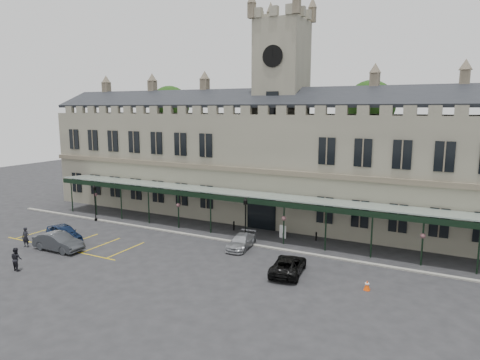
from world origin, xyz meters
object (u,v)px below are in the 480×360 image
at_px(lamp_post_left, 95,199).
at_px(sign_board, 283,232).
at_px(lamp_post_mid, 245,217).
at_px(person_a, 26,237).
at_px(station_building, 280,163).
at_px(car_left_b, 58,242).
at_px(traffic_cone, 367,285).
at_px(car_taxi, 241,242).
at_px(clock_tower, 281,104).
at_px(person_b, 16,259).
at_px(car_left_a, 64,233).
at_px(car_van, 288,265).

height_order(lamp_post_left, sign_board, lamp_post_left).
relative_size(lamp_post_mid, person_a, 2.44).
bearing_deg(station_building, car_left_b, -124.04).
xyz_separation_m(traffic_cone, person_a, (-29.82, -4.81, 0.57)).
xyz_separation_m(lamp_post_left, lamp_post_mid, (18.97, 0.13, 0.22)).
height_order(car_left_b, car_taxi, car_left_b).
relative_size(clock_tower, traffic_cone, 34.24).
bearing_deg(car_taxi, clock_tower, 88.79).
distance_m(station_building, person_b, 28.00).
relative_size(car_left_b, person_a, 2.63).
bearing_deg(lamp_post_left, sign_board, 9.82).
bearing_deg(sign_board, lamp_post_left, -157.34).
bearing_deg(person_b, car_left_b, -73.06).
relative_size(station_building, person_b, 32.53).
distance_m(lamp_post_mid, traffic_cone, 13.39).
bearing_deg(lamp_post_mid, lamp_post_left, -179.62).
xyz_separation_m(car_taxi, person_a, (-17.78, -8.84, 0.31)).
bearing_deg(car_left_b, person_b, -169.28).
relative_size(lamp_post_mid, car_left_a, 0.94).
distance_m(car_van, person_a, 24.32).
xyz_separation_m(station_building, car_left_a, (-15.00, -17.65, -5.65)).
height_order(lamp_post_left, person_a, lamp_post_left).
xyz_separation_m(clock_tower, traffic_cone, (13.04, -15.71, -12.76)).
bearing_deg(car_taxi, traffic_cone, -24.64).
distance_m(car_van, person_b, 21.39).
distance_m(car_taxi, person_b, 18.56).
relative_size(car_taxi, person_b, 2.33).
bearing_deg(person_b, lamp_post_left, -62.40).
bearing_deg(clock_tower, lamp_post_mid, -85.23).
bearing_deg(traffic_cone, station_building, 129.85).
height_order(car_left_a, person_b, person_b).
relative_size(clock_tower, car_van, 5.15).
bearing_deg(station_building, car_taxi, -85.07).
distance_m(traffic_cone, car_left_a, 28.12).
height_order(car_left_a, car_taxi, car_left_a).
bearing_deg(car_left_b, sign_board, -53.60).
xyz_separation_m(clock_tower, lamp_post_left, (-18.08, -10.74, -10.64)).
height_order(station_building, person_b, station_building).
relative_size(lamp_post_left, traffic_cone, 5.76).
xyz_separation_m(sign_board, car_van, (3.78, -8.34, 0.04)).
bearing_deg(car_van, person_b, 17.18).
height_order(lamp_post_left, lamp_post_mid, lamp_post_mid).
xyz_separation_m(lamp_post_mid, traffic_cone, (12.16, -5.10, -2.34)).
bearing_deg(lamp_post_left, car_left_a, -66.21).
xyz_separation_m(station_building, car_left_b, (-13.32, -19.72, -5.66)).
distance_m(person_a, person_b, 6.07).
xyz_separation_m(person_a, person_b, (4.48, -4.10, -0.01)).
distance_m(sign_board, car_left_b, 20.89).
distance_m(station_building, car_taxi, 13.02).
height_order(car_taxi, car_van, car_van).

